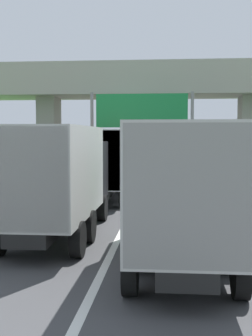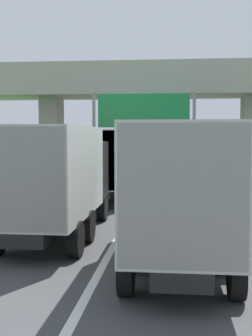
# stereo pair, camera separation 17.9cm
# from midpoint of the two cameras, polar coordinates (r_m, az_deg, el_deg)

# --- Properties ---
(lane_centre_stripe) EXTENTS (0.20, 97.45, 0.01)m
(lane_centre_stripe) POSITION_cam_midpoint_polar(r_m,az_deg,el_deg) (25.37, 2.31, -3.04)
(lane_centre_stripe) COLOR white
(lane_centre_stripe) RESTS_ON ground
(overpass_bridge) EXTENTS (40.00, 4.80, 8.13)m
(overpass_bridge) POSITION_cam_midpoint_polar(r_m,az_deg,el_deg) (32.48, 3.17, 9.44)
(overpass_bridge) COLOR #9E998E
(overpass_bridge) RESTS_ON ground
(overhead_highway_sign) EXTENTS (5.88, 0.18, 5.63)m
(overhead_highway_sign) POSITION_cam_midpoint_polar(r_m,az_deg,el_deg) (25.74, 2.42, 6.39)
(overhead_highway_sign) COLOR slate
(overhead_highway_sign) RESTS_ON ground
(truck_orange) EXTENTS (2.44, 7.30, 3.44)m
(truck_orange) POSITION_cam_midpoint_polar(r_m,az_deg,el_deg) (29.25, -0.26, 1.71)
(truck_orange) COLOR black
(truck_orange) RESTS_ON ground
(truck_red) EXTENTS (2.44, 7.30, 3.44)m
(truck_red) POSITION_cam_midpoint_polar(r_m,az_deg,el_deg) (22.07, -2.15, 0.92)
(truck_red) COLOR black
(truck_red) RESTS_ON ground
(truck_green) EXTENTS (2.44, 7.30, 3.44)m
(truck_green) POSITION_cam_midpoint_polar(r_m,az_deg,el_deg) (11.06, 7.26, -2.34)
(truck_green) COLOR black
(truck_green) RESTS_ON ground
(truck_black) EXTENTS (2.44, 7.30, 3.44)m
(truck_black) POSITION_cam_midpoint_polar(r_m,az_deg,el_deg) (14.11, -8.33, -0.95)
(truck_black) COLOR black
(truck_black) RESTS_ON ground
(car_white) EXTENTS (1.86, 4.10, 1.72)m
(car_white) POSITION_cam_midpoint_polar(r_m,az_deg,el_deg) (28.96, 12.96, -0.55)
(car_white) COLOR silver
(car_white) RESTS_ON ground
(construction_barrel_5) EXTENTS (0.57, 0.57, 0.90)m
(construction_barrel_5) POSITION_cam_midpoint_polar(r_m,az_deg,el_deg) (26.36, -12.02, -1.86)
(construction_barrel_5) COLOR orange
(construction_barrel_5) RESTS_ON ground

